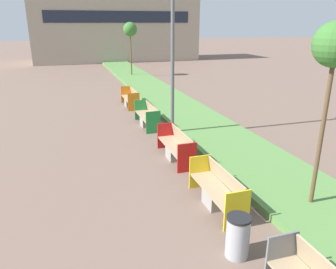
{
  "coord_description": "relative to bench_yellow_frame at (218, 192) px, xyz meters",
  "views": [
    {
      "loc": [
        -2.44,
        0.51,
        4.39
      ],
      "look_at": [
        0.9,
        10.97,
        0.6
      ],
      "focal_mm": 35.0,
      "sensor_mm": 36.0,
      "label": 1
    }
  ],
  "objects": [
    {
      "name": "bench_red_frame",
      "position": [
        0.0,
        3.14,
        0.0
      ],
      "size": [
        0.65,
        2.22,
        0.94
      ],
      "color": "gray",
      "rests_on": "ground"
    },
    {
      "name": "bench_green_frame",
      "position": [
        0.0,
        7.02,
        0.0
      ],
      "size": [
        0.65,
        2.19,
        0.94
      ],
      "color": "gray",
      "rests_on": "ground"
    },
    {
      "name": "sapling_tree_near",
      "position": [
        2.15,
        -0.82,
        3.49
      ],
      "size": [
        0.98,
        0.98,
        4.43
      ],
      "color": "brown",
      "rests_on": "ground"
    },
    {
      "name": "bench_yellow_frame",
      "position": [
        0.0,
        0.0,
        0.0
      ],
      "size": [
        0.65,
        2.12,
        0.94
      ],
      "color": "gray",
      "rests_on": "ground"
    },
    {
      "name": "street_lamp_post",
      "position": [
        0.61,
        5.42,
        3.88
      ],
      "size": [
        0.24,
        0.44,
        7.73
      ],
      "color": "#56595B",
      "rests_on": "ground"
    },
    {
      "name": "planter_grass_strip",
      "position": [
        2.26,
        4.98,
        -0.28
      ],
      "size": [
        2.8,
        120.0,
        0.18
      ],
      "color": "#568442",
      "rests_on": "ground"
    },
    {
      "name": "bench_orange_frame",
      "position": [
        -0.0,
        10.77,
        -0.0
      ],
      "size": [
        0.65,
        2.05,
        0.94
      ],
      "color": "gray",
      "rests_on": "ground"
    },
    {
      "name": "litter_bin",
      "position": [
        -0.46,
        -1.82,
        0.07
      ],
      "size": [
        0.48,
        0.48,
        0.88
      ],
      "color": "#9EA0A5",
      "rests_on": "ground"
    },
    {
      "name": "sapling_tree_far",
      "position": [
        2.15,
        20.84,
        3.41
      ],
      "size": [
        1.12,
        1.12,
        4.39
      ],
      "color": "brown",
      "rests_on": "ground"
    },
    {
      "name": "building_backdrop",
      "position": [
        3.06,
        33.77,
        4.09
      ],
      "size": [
        18.68,
        6.17,
        8.92
      ],
      "color": "tan",
      "rests_on": "ground"
    }
  ]
}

